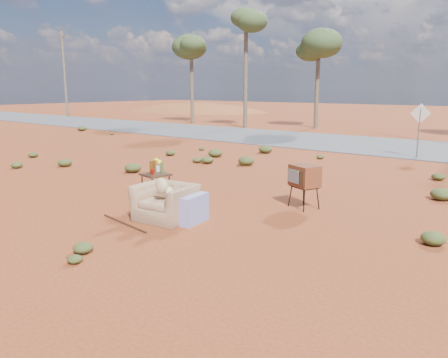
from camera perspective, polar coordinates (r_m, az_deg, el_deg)
The scene contains 13 objects.
ground at distance 9.35m, azimuth -5.26°, elevation -5.59°, with size 140.00×140.00×0.00m, color #993A1E.
highway at distance 22.49m, azimuth 22.11°, elevation 3.86°, with size 140.00×7.00×0.04m, color #565659.
dirt_mound at distance 54.33m, azimuth -3.55°, elevation 8.83°, with size 26.00×18.00×2.00m, color brown.
armchair at distance 9.39m, azimuth -7.08°, elevation -2.52°, with size 1.45×1.05×1.03m.
tv_unit at distance 10.36m, azimuth 10.47°, elevation 0.34°, with size 0.78×0.72×1.03m.
side_table at distance 10.38m, azimuth -8.90°, elevation 0.89°, with size 0.68×0.68×1.14m.
rusty_bar at distance 9.38m, azimuth -12.89°, elevation -5.65°, with size 0.04×0.04×1.65m, color #4C2514.
road_sign at distance 19.07m, azimuth 24.21°, elevation 6.91°, with size 0.78×0.06×2.19m.
eucalyptus_far_left at distance 35.97m, azimuth -4.30°, elevation 16.79°, with size 3.20×3.20×7.10m.
eucalyptus_left at distance 31.54m, azimuth 2.90°, elevation 19.30°, with size 3.20×3.20×8.10m.
eucalyptus_near_left at distance 31.89m, azimuth 12.27°, elevation 16.32°, with size 3.20×3.20×6.60m.
utility_pole_west at distance 45.08m, azimuth -20.11°, elevation 12.82°, with size 1.40×0.20×8.00m.
scrub_patch at distance 13.18m, azimuth 5.37°, elevation 0.16°, with size 17.49×8.07×0.33m.
Camera 1 is at (6.18, -6.44, 2.78)m, focal length 35.00 mm.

